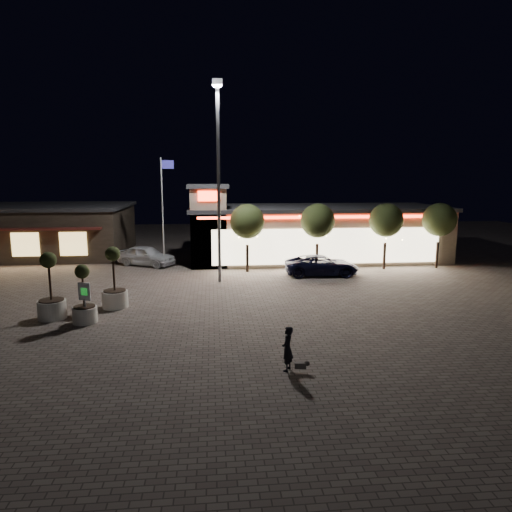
{
  "coord_description": "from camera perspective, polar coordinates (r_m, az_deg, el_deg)",
  "views": [
    {
      "loc": [
        1.57,
        -20.58,
        6.63
      ],
      "look_at": [
        4.13,
        6.0,
        1.99
      ],
      "focal_mm": 32.0,
      "sensor_mm": 36.0,
      "label": 1
    }
  ],
  "objects": [
    {
      "name": "ground",
      "position": [
        21.68,
        -9.49,
        -8.09
      ],
      "size": [
        90.0,
        90.0,
        0.0
      ],
      "primitive_type": "plane",
      "color": "#675C54",
      "rests_on": "ground"
    },
    {
      "name": "retail_building",
      "position": [
        37.51,
        6.75,
        3.02
      ],
      "size": [
        20.4,
        8.4,
        6.1
      ],
      "color": "gray",
      "rests_on": "ground"
    },
    {
      "name": "restaurant_building",
      "position": [
        43.67,
        -26.4,
        2.95
      ],
      "size": [
        16.4,
        11.0,
        4.3
      ],
      "color": "#382D23",
      "rests_on": "ground"
    },
    {
      "name": "floodlight_pole",
      "position": [
        28.59,
        -4.73,
        10.6
      ],
      "size": [
        0.6,
        0.4,
        12.38
      ],
      "color": "gray",
      "rests_on": "ground"
    },
    {
      "name": "flagpole",
      "position": [
        33.81,
        -11.47,
        6.47
      ],
      "size": [
        0.95,
        0.1,
        8.0
      ],
      "color": "white",
      "rests_on": "ground"
    },
    {
      "name": "string_tree_a",
      "position": [
        31.82,
        -1.1,
        4.32
      ],
      "size": [
        2.42,
        2.42,
        4.79
      ],
      "color": "#332319",
      "rests_on": "ground"
    },
    {
      "name": "string_tree_b",
      "position": [
        32.59,
        7.72,
        4.36
      ],
      "size": [
        2.42,
        2.42,
        4.79
      ],
      "color": "#332319",
      "rests_on": "ground"
    },
    {
      "name": "string_tree_c",
      "position": [
        34.08,
        15.96,
        4.31
      ],
      "size": [
        2.42,
        2.42,
        4.79
      ],
      "color": "#332319",
      "rests_on": "ground"
    },
    {
      "name": "string_tree_d",
      "position": [
        35.73,
        21.95,
        4.22
      ],
      "size": [
        2.42,
        2.42,
        4.79
      ],
      "color": "#332319",
      "rests_on": "ground"
    },
    {
      "name": "pickup_truck",
      "position": [
        31.37,
        8.22,
        -1.15
      ],
      "size": [
        5.1,
        2.53,
        1.39
      ],
      "primitive_type": "imported",
      "rotation": [
        0.0,
        0.0,
        1.53
      ],
      "color": "black",
      "rests_on": "ground"
    },
    {
      "name": "white_sedan",
      "position": [
        35.43,
        -13.57,
        0.05
      ],
      "size": [
        4.8,
        3.69,
        1.52
      ],
      "primitive_type": "imported",
      "rotation": [
        0.0,
        0.0,
        1.08
      ],
      "color": "silver",
      "rests_on": "ground"
    },
    {
      "name": "pedestrian",
      "position": [
        16.07,
        3.95,
        -11.48
      ],
      "size": [
        0.59,
        0.68,
        1.58
      ],
      "primitive_type": "imported",
      "rotation": [
        0.0,
        0.0,
        -2.03
      ],
      "color": "black",
      "rests_on": "ground"
    },
    {
      "name": "dog",
      "position": [
        16.15,
        5.85,
        -13.37
      ],
      "size": [
        0.52,
        0.21,
        0.28
      ],
      "color": "#59514C",
      "rests_on": "ground"
    },
    {
      "name": "planter_left",
      "position": [
        24.48,
        -17.26,
        -3.94
      ],
      "size": [
        1.29,
        1.29,
        3.18
      ],
      "color": "silver",
      "rests_on": "ground"
    },
    {
      "name": "planter_mid",
      "position": [
        23.66,
        -24.23,
        -4.83
      ],
      "size": [
        1.3,
        1.3,
        3.2
      ],
      "color": "silver",
      "rests_on": "ground"
    },
    {
      "name": "planter_right",
      "position": [
        22.46,
        -20.67,
        -5.73
      ],
      "size": [
        1.11,
        1.11,
        2.73
      ],
      "color": "silver",
      "rests_on": "ground"
    },
    {
      "name": "valet_sign",
      "position": [
        22.17,
        -20.65,
        -4.58
      ],
      "size": [
        0.6,
        0.31,
        1.92
      ],
      "color": "gray",
      "rests_on": "ground"
    }
  ]
}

